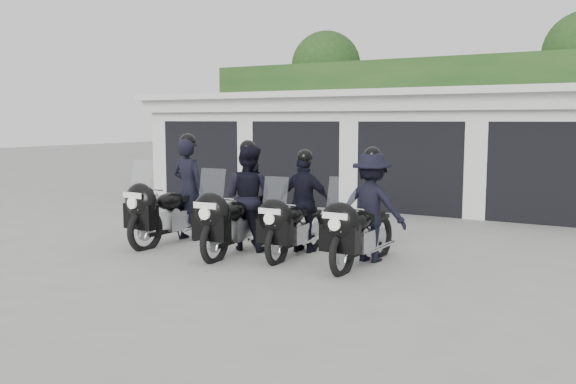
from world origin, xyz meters
The scene contains 7 objects.
ground centered at (0.00, 0.00, 0.00)m, with size 80.00×80.00×0.00m, color gray.
garage_block centered at (0.00, 8.06, 1.42)m, with size 16.40×6.80×2.96m.
background_vegetation centered at (0.37, 12.92, 2.77)m, with size 20.00×3.90×5.80m.
police_bike_a centered at (-2.55, 0.08, 0.81)m, with size 0.78×2.35×2.05m.
police_bike_b centered at (-1.06, 0.03, 0.82)m, with size 0.92×2.24×1.95m.
police_bike_c centered at (-0.12, 0.36, 0.76)m, with size 1.00×2.07×1.80m.
police_bike_d centered at (1.10, 0.30, 0.80)m, with size 1.14×2.16×1.88m.
Camera 1 is at (4.74, -8.41, 2.23)m, focal length 38.00 mm.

